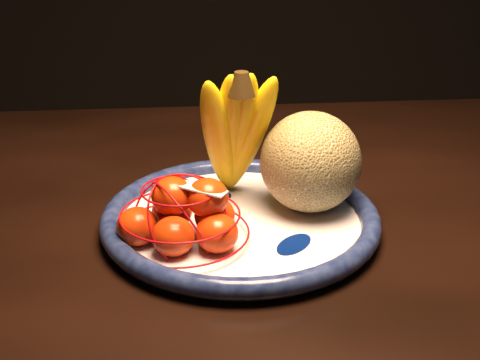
{
  "coord_description": "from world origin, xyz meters",
  "views": [
    {
      "loc": [
        -0.42,
        -0.89,
        1.22
      ],
      "look_at": [
        -0.37,
        -0.07,
        0.86
      ],
      "focal_mm": 50.0,
      "sensor_mm": 36.0,
      "label": 1
    }
  ],
  "objects": [
    {
      "name": "cantaloupe",
      "position": [
        -0.27,
        -0.05,
        0.87
      ],
      "size": [
        0.14,
        0.14,
        0.14
      ],
      "primitive_type": "sphere",
      "color": "olive",
      "rests_on": "fruit_bowl"
    },
    {
      "name": "dining_table",
      "position": [
        -0.11,
        0.01,
        0.7
      ],
      "size": [
        1.59,
        0.98,
        0.79
      ],
      "rotation": [
        0.0,
        0.0,
        0.02
      ],
      "color": "black",
      "rests_on": "ground"
    },
    {
      "name": "price_tag",
      "position": [
        -0.43,
        -0.14,
        0.88
      ],
      "size": [
        0.08,
        0.05,
        0.01
      ],
      "primitive_type": "cube",
      "rotation": [
        -0.14,
        0.1,
        -0.41
      ],
      "color": "white",
      "rests_on": "mandarin_bag"
    },
    {
      "name": "fruit_bowl",
      "position": [
        -0.37,
        -0.08,
        0.8
      ],
      "size": [
        0.38,
        0.38,
        0.03
      ],
      "rotation": [
        0.0,
        0.0,
        0.27
      ],
      "color": "white",
      "rests_on": "dining_table"
    },
    {
      "name": "mandarin_bag",
      "position": [
        -0.44,
        -0.13,
        0.83
      ],
      "size": [
        0.23,
        0.23,
        0.11
      ],
      "rotation": [
        0.0,
        0.0,
        -0.39
      ],
      "color": "#FE3D08",
      "rests_on": "fruit_bowl"
    },
    {
      "name": "banana_bunch",
      "position": [
        -0.37,
        -0.01,
        0.91
      ],
      "size": [
        0.14,
        0.14,
        0.22
      ],
      "rotation": [
        0.0,
        0.0,
        0.18
      ],
      "color": "yellow",
      "rests_on": "fruit_bowl"
    }
  ]
}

